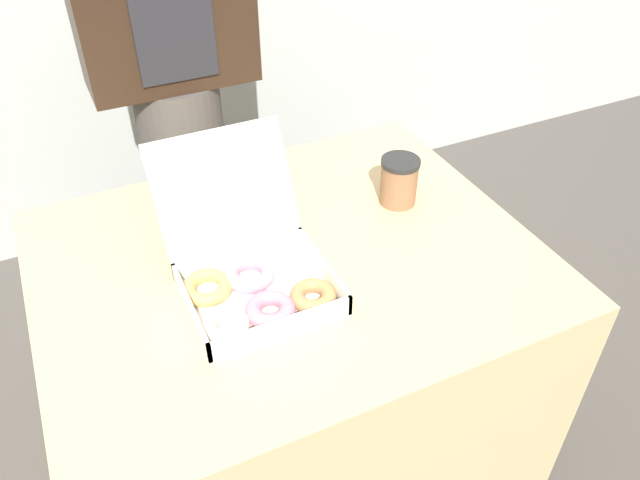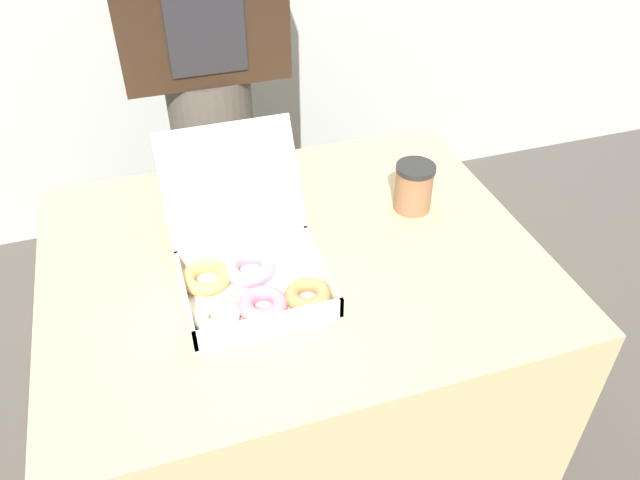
# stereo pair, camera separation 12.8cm
# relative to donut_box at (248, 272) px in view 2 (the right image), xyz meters

# --- Properties ---
(ground_plane) EXTENTS (14.00, 14.00, 0.00)m
(ground_plane) POSITION_rel_donut_box_xyz_m (0.12, 0.08, -0.75)
(ground_plane) COLOR #4C4742
(table) EXTENTS (1.09, 0.87, 0.71)m
(table) POSITION_rel_donut_box_xyz_m (0.12, 0.08, -0.40)
(table) COLOR tan
(table) RESTS_ON ground_plane
(donut_box) EXTENTS (0.32, 0.37, 0.27)m
(donut_box) POSITION_rel_donut_box_xyz_m (0.00, 0.00, 0.00)
(donut_box) COLOR white
(donut_box) RESTS_ON table
(coffee_cup) EXTENTS (0.09, 0.09, 0.12)m
(coffee_cup) POSITION_rel_donut_box_xyz_m (0.44, 0.15, 0.02)
(coffee_cup) COLOR #8C6042
(coffee_cup) RESTS_ON table
(person_customer) EXTENTS (0.45, 0.25, 1.63)m
(person_customer) POSITION_rel_donut_box_xyz_m (0.05, 0.73, 0.11)
(person_customer) COLOR #4C4742
(person_customer) RESTS_ON ground_plane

